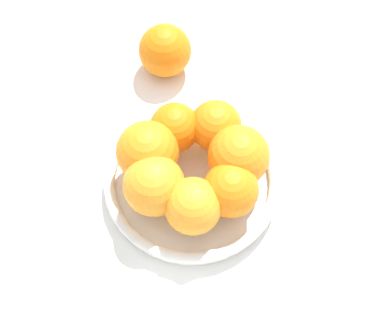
# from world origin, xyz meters

# --- Properties ---
(ground_plane) EXTENTS (4.00, 4.00, 0.00)m
(ground_plane) POSITION_xyz_m (0.00, 0.00, 0.00)
(ground_plane) COLOR white
(fruit_bowl) EXTENTS (0.24, 0.24, 0.03)m
(fruit_bowl) POSITION_xyz_m (0.00, 0.00, 0.02)
(fruit_bowl) COLOR silver
(fruit_bowl) RESTS_ON ground_plane
(orange_pile) EXTENTS (0.20, 0.19, 0.08)m
(orange_pile) POSITION_xyz_m (0.00, 0.00, 0.07)
(orange_pile) COLOR orange
(orange_pile) RESTS_ON fruit_bowl
(stray_orange) EXTENTS (0.08, 0.08, 0.08)m
(stray_orange) POSITION_xyz_m (0.01, -0.21, 0.04)
(stray_orange) COLOR orange
(stray_orange) RESTS_ON ground_plane
(drinking_glass) EXTENTS (0.07, 0.07, 0.13)m
(drinking_glass) POSITION_xyz_m (0.06, 0.20, 0.06)
(drinking_glass) COLOR silver
(drinking_glass) RESTS_ON ground_plane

